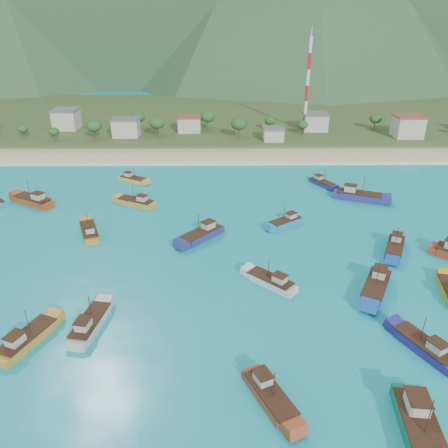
{
  "coord_description": "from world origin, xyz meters",
  "views": [
    {
      "loc": [
        4.13,
        -68.48,
        44.86
      ],
      "look_at": [
        4.94,
        18.0,
        3.0
      ],
      "focal_mm": 35.0,
      "sensor_mm": 36.0,
      "label": 1
    }
  ],
  "objects_px": {
    "boat_13": "(89,232)",
    "boat_15": "(395,248)",
    "boat_8": "(376,287)",
    "boat_18": "(420,432)",
    "radio_tower": "(307,85)",
    "boat_17": "(424,347)",
    "boat_19": "(33,201)",
    "boat_27": "(136,203)",
    "boat_5": "(27,340)",
    "boat_26": "(90,325)",
    "boat_6": "(270,396)",
    "boat_28": "(358,196)",
    "boat_11": "(286,223)",
    "boat_2": "(271,282)",
    "boat_16": "(202,235)",
    "boat_1": "(322,183)",
    "boat_22": "(133,180)"
  },
  "relations": [
    {
      "from": "boat_8",
      "to": "boat_18",
      "type": "xyz_separation_m",
      "value": [
        -4.59,
        -29.97,
        0.12
      ]
    },
    {
      "from": "boat_18",
      "to": "boat_13",
      "type": "bearing_deg",
      "value": -38.71
    },
    {
      "from": "boat_8",
      "to": "boat_13",
      "type": "distance_m",
      "value": 61.33
    },
    {
      "from": "boat_18",
      "to": "boat_27",
      "type": "height_order",
      "value": "boat_18"
    },
    {
      "from": "boat_5",
      "to": "boat_1",
      "type": "bearing_deg",
      "value": 71.49
    },
    {
      "from": "boat_1",
      "to": "boat_18",
      "type": "distance_m",
      "value": 83.54
    },
    {
      "from": "boat_22",
      "to": "boat_28",
      "type": "xyz_separation_m",
      "value": [
        62.58,
        -14.47,
        0.4
      ]
    },
    {
      "from": "boat_11",
      "to": "boat_22",
      "type": "distance_m",
      "value": 50.78
    },
    {
      "from": "radio_tower",
      "to": "boat_17",
      "type": "distance_m",
      "value": 128.48
    },
    {
      "from": "boat_18",
      "to": "boat_22",
      "type": "distance_m",
      "value": 99.75
    },
    {
      "from": "boat_2",
      "to": "boat_17",
      "type": "relative_size",
      "value": 0.88
    },
    {
      "from": "boat_2",
      "to": "boat_18",
      "type": "xyz_separation_m",
      "value": [
        13.93,
        -32.0,
        0.33
      ]
    },
    {
      "from": "boat_2",
      "to": "boat_16",
      "type": "height_order",
      "value": "boat_16"
    },
    {
      "from": "radio_tower",
      "to": "boat_28",
      "type": "relative_size",
      "value": 2.74
    },
    {
      "from": "boat_6",
      "to": "boat_8",
      "type": "relative_size",
      "value": 0.85
    },
    {
      "from": "boat_17",
      "to": "boat_18",
      "type": "relative_size",
      "value": 0.79
    },
    {
      "from": "boat_17",
      "to": "boat_6",
      "type": "bearing_deg",
      "value": 173.36
    },
    {
      "from": "boat_1",
      "to": "boat_18",
      "type": "height_order",
      "value": "boat_18"
    },
    {
      "from": "boat_19",
      "to": "boat_28",
      "type": "relative_size",
      "value": 0.93
    },
    {
      "from": "boat_8",
      "to": "boat_26",
      "type": "xyz_separation_m",
      "value": [
        -48.3,
        -9.93,
        -0.15
      ]
    },
    {
      "from": "boat_8",
      "to": "boat_26",
      "type": "height_order",
      "value": "boat_8"
    },
    {
      "from": "boat_13",
      "to": "boat_15",
      "type": "distance_m",
      "value": 66.2
    },
    {
      "from": "boat_5",
      "to": "boat_17",
      "type": "bearing_deg",
      "value": 20.76
    },
    {
      "from": "radio_tower",
      "to": "boat_6",
      "type": "relative_size",
      "value": 3.48
    },
    {
      "from": "boat_17",
      "to": "boat_18",
      "type": "distance_m",
      "value": 16.0
    },
    {
      "from": "boat_6",
      "to": "boat_18",
      "type": "bearing_deg",
      "value": 136.21
    },
    {
      "from": "boat_8",
      "to": "boat_16",
      "type": "height_order",
      "value": "boat_8"
    },
    {
      "from": "radio_tower",
      "to": "boat_18",
      "type": "distance_m",
      "value": 143.2
    },
    {
      "from": "boat_22",
      "to": "boat_8",
      "type": "bearing_deg",
      "value": 73.56
    },
    {
      "from": "boat_5",
      "to": "boat_27",
      "type": "xyz_separation_m",
      "value": [
        7.38,
        52.51,
        -0.0
      ]
    },
    {
      "from": "boat_19",
      "to": "boat_27",
      "type": "relative_size",
      "value": 1.14
    },
    {
      "from": "boat_1",
      "to": "boat_27",
      "type": "xyz_separation_m",
      "value": [
        -51.18,
        -14.18,
        0.16
      ]
    },
    {
      "from": "boat_16",
      "to": "boat_1",
      "type": "bearing_deg",
      "value": -93.45
    },
    {
      "from": "boat_2",
      "to": "boat_22",
      "type": "relative_size",
      "value": 1.02
    },
    {
      "from": "boat_16",
      "to": "boat_18",
      "type": "height_order",
      "value": "boat_18"
    },
    {
      "from": "boat_18",
      "to": "boat_26",
      "type": "height_order",
      "value": "boat_18"
    },
    {
      "from": "boat_11",
      "to": "boat_26",
      "type": "distance_m",
      "value": 51.67
    },
    {
      "from": "boat_8",
      "to": "boat_17",
      "type": "bearing_deg",
      "value": 125.95
    },
    {
      "from": "boat_2",
      "to": "boat_6",
      "type": "xyz_separation_m",
      "value": [
        -3.02,
        -26.38,
        0.02
      ]
    },
    {
      "from": "boat_13",
      "to": "boat_26",
      "type": "bearing_deg",
      "value": -96.95
    },
    {
      "from": "boat_13",
      "to": "boat_22",
      "type": "xyz_separation_m",
      "value": [
        3.54,
        34.52,
        -0.14
      ]
    },
    {
      "from": "boat_6",
      "to": "boat_8",
      "type": "height_order",
      "value": "boat_8"
    },
    {
      "from": "boat_13",
      "to": "boat_15",
      "type": "height_order",
      "value": "boat_15"
    },
    {
      "from": "boat_5",
      "to": "boat_19",
      "type": "relative_size",
      "value": 0.89
    },
    {
      "from": "boat_26",
      "to": "boat_27",
      "type": "height_order",
      "value": "boat_26"
    },
    {
      "from": "radio_tower",
      "to": "boat_11",
      "type": "distance_m",
      "value": 88.52
    },
    {
      "from": "boat_26",
      "to": "boat_8",
      "type": "bearing_deg",
      "value": 21.33
    },
    {
      "from": "boat_2",
      "to": "boat_26",
      "type": "relative_size",
      "value": 0.85
    },
    {
      "from": "boat_11",
      "to": "boat_26",
      "type": "bearing_deg",
      "value": 100.13
    },
    {
      "from": "radio_tower",
      "to": "boat_13",
      "type": "height_order",
      "value": "radio_tower"
    }
  ]
}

